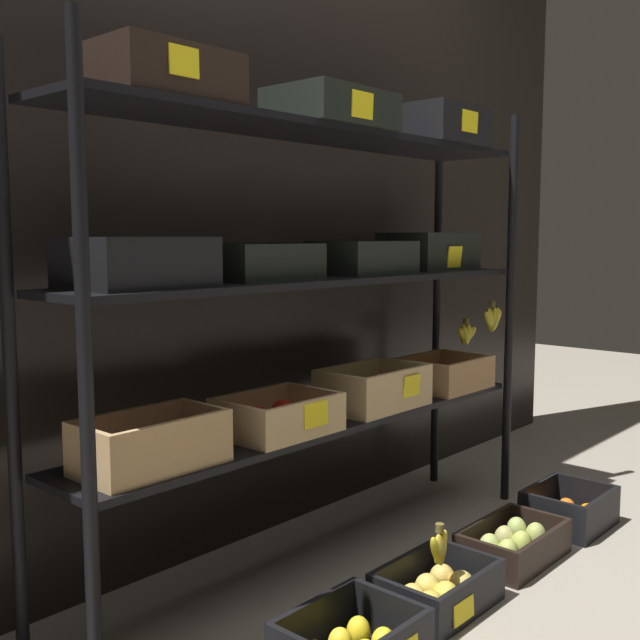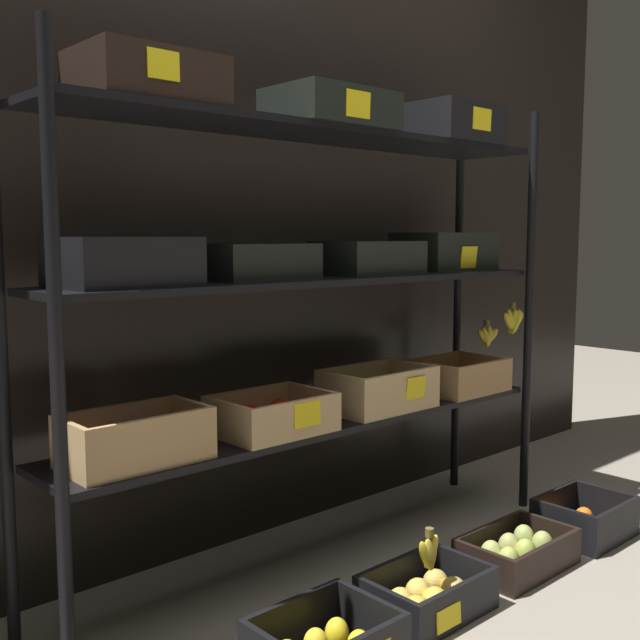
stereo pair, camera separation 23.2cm
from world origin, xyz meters
name	(u,v)px [view 1 (the left image)]	position (x,y,z in m)	size (l,w,h in m)	color
ground_plane	(320,559)	(0.00, 0.00, 0.00)	(10.00, 10.00, 0.00)	gray
storefront_wall	(238,151)	(0.00, 0.37, 1.31)	(4.21, 0.12, 2.62)	black
display_rack	(323,279)	(0.01, -0.01, 0.90)	(1.94, 0.36, 1.48)	black
crate_ground_apple_gold	(437,591)	(-0.01, -0.45, 0.05)	(0.34, 0.24, 0.12)	black
crate_ground_pear	(513,545)	(0.41, -0.46, 0.05)	(0.37, 0.23, 0.11)	black
crate_ground_tangerine	(569,512)	(0.80, -0.47, 0.05)	(0.30, 0.25, 0.14)	black
banana_bunch_loose	(439,548)	(-0.01, -0.45, 0.17)	(0.10, 0.04, 0.12)	brown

